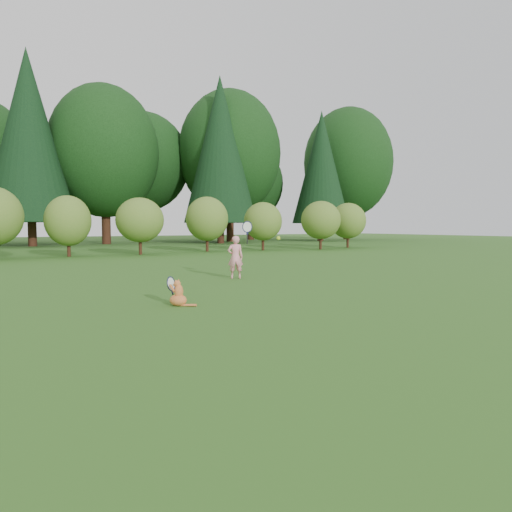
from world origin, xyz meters
TOP-DOWN VIEW (x-y plane):
  - ground at (0.00, 0.00)m, footprint 100.00×100.00m
  - shrub_row at (0.00, 13.00)m, footprint 28.00×3.00m
  - woodland_backdrop at (0.00, 23.00)m, footprint 48.00×10.00m
  - child at (0.93, 3.05)m, footprint 0.61×0.43m
  - cat at (-1.46, 0.38)m, footprint 0.41×0.61m
  - tennis_ball at (0.30, 0.19)m, footprint 0.07×0.07m

SIDE VIEW (x-z plane):
  - ground at x=0.00m, z-range 0.00..0.00m
  - cat at x=-1.46m, z-range -0.07..0.50m
  - child at x=0.93m, z-range -0.23..1.30m
  - tennis_ball at x=0.30m, z-range 1.01..1.08m
  - shrub_row at x=0.00m, z-range 0.00..2.80m
  - woodland_backdrop at x=0.00m, z-range 0.00..15.00m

